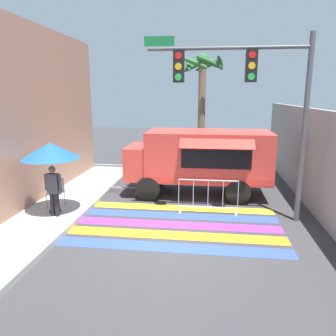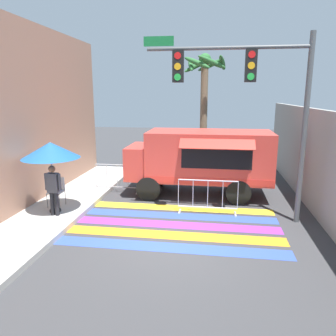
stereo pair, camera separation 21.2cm
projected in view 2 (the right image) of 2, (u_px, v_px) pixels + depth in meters
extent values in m
plane|color=#38383A|center=(169.00, 240.00, 8.95)|extent=(60.00, 60.00, 0.00)
cube|color=gray|center=(317.00, 162.00, 10.82)|extent=(0.20, 16.00, 3.41)
cube|color=#334FB2|center=(166.00, 247.00, 8.49)|extent=(6.40, 0.56, 0.01)
cube|color=orange|center=(170.00, 235.00, 9.23)|extent=(6.40, 0.56, 0.01)
cube|color=purple|center=(174.00, 225.00, 9.96)|extent=(6.40, 0.56, 0.01)
cube|color=#334FB2|center=(177.00, 216.00, 10.69)|extent=(6.40, 0.56, 0.01)
cube|color=yellow|center=(179.00, 208.00, 11.43)|extent=(6.40, 0.56, 0.01)
cube|color=#D13D33|center=(209.00, 155.00, 12.57)|extent=(4.65, 2.17, 1.85)
cube|color=#D13D33|center=(150.00, 161.00, 12.97)|extent=(1.64, 2.00, 1.25)
cube|color=#1E232D|center=(131.00, 153.00, 13.01)|extent=(0.06, 1.74, 0.47)
cube|color=black|center=(216.00, 157.00, 11.44)|extent=(2.46, 0.03, 0.83)
cube|color=red|center=(217.00, 144.00, 11.13)|extent=(2.56, 0.43, 0.31)
cube|color=red|center=(208.00, 181.00, 11.68)|extent=(4.65, 0.01, 0.24)
cylinder|color=black|center=(148.00, 189.00, 12.17)|extent=(0.90, 0.22, 0.90)
cylinder|color=black|center=(158.00, 176.00, 14.09)|extent=(0.90, 0.22, 0.90)
cylinder|color=black|center=(238.00, 192.00, 11.70)|extent=(0.90, 0.22, 0.90)
cylinder|color=black|center=(235.00, 179.00, 13.63)|extent=(0.90, 0.22, 0.90)
cylinder|color=#515456|center=(304.00, 132.00, 9.60)|extent=(0.16, 0.16, 5.60)
cylinder|color=#515456|center=(227.00, 48.00, 9.41)|extent=(4.67, 0.11, 0.11)
cube|color=black|center=(251.00, 66.00, 9.39)|extent=(0.32, 0.28, 0.90)
cylinder|color=red|center=(252.00, 54.00, 9.19)|extent=(0.20, 0.02, 0.20)
cylinder|color=#F2A519|center=(251.00, 66.00, 9.26)|extent=(0.20, 0.02, 0.20)
cylinder|color=green|center=(251.00, 77.00, 9.32)|extent=(0.20, 0.02, 0.20)
cube|color=black|center=(178.00, 67.00, 9.69)|extent=(0.32, 0.28, 0.90)
cylinder|color=red|center=(178.00, 56.00, 9.49)|extent=(0.20, 0.02, 0.20)
cylinder|color=#F2A519|center=(178.00, 66.00, 9.56)|extent=(0.20, 0.02, 0.20)
cylinder|color=green|center=(178.00, 77.00, 9.62)|extent=(0.20, 0.02, 0.20)
cube|color=#197238|center=(159.00, 41.00, 9.62)|extent=(0.90, 0.02, 0.28)
cylinder|color=black|center=(55.00, 210.00, 10.63)|extent=(0.36, 0.36, 0.06)
cylinder|color=#B2B2B7|center=(53.00, 178.00, 10.38)|extent=(0.04, 0.04, 2.27)
cone|color=#1E59A5|center=(51.00, 150.00, 10.19)|extent=(1.79, 1.79, 0.50)
cylinder|color=#4C4C51|center=(47.00, 201.00, 10.90)|extent=(0.02, 0.02, 0.48)
cylinder|color=#4C4C51|center=(59.00, 202.00, 10.83)|extent=(0.02, 0.02, 0.48)
cylinder|color=#4C4C51|center=(53.00, 197.00, 11.31)|extent=(0.02, 0.02, 0.48)
cylinder|color=#4C4C51|center=(65.00, 198.00, 11.25)|extent=(0.02, 0.02, 0.48)
cube|color=beige|center=(56.00, 192.00, 11.02)|extent=(0.46, 0.46, 0.03)
cube|color=beige|center=(58.00, 184.00, 11.17)|extent=(0.46, 0.03, 0.45)
cylinder|color=black|center=(52.00, 204.00, 10.23)|extent=(0.13, 0.13, 0.75)
cylinder|color=black|center=(57.00, 204.00, 10.20)|extent=(0.13, 0.13, 0.75)
cube|color=#3F3F47|center=(53.00, 183.00, 10.07)|extent=(0.34, 0.20, 0.61)
cylinder|color=#3F3F47|center=(46.00, 182.00, 10.09)|extent=(0.09, 0.09, 0.52)
cylinder|color=#3F3F47|center=(60.00, 182.00, 10.03)|extent=(0.09, 0.09, 0.52)
sphere|color=brown|center=(52.00, 169.00, 9.97)|extent=(0.21, 0.21, 0.21)
cylinder|color=#B7BABF|center=(208.00, 181.00, 10.68)|extent=(1.95, 0.04, 0.04)
cylinder|color=#B7BABF|center=(207.00, 207.00, 10.89)|extent=(1.95, 0.04, 0.04)
cylinder|color=#B7BABF|center=(178.00, 193.00, 10.92)|extent=(0.02, 0.02, 0.92)
cylinder|color=#B7BABF|center=(193.00, 193.00, 10.85)|extent=(0.02, 0.02, 0.92)
cylinder|color=#B7BABF|center=(208.00, 194.00, 10.78)|extent=(0.02, 0.02, 0.92)
cylinder|color=#B7BABF|center=(223.00, 195.00, 10.72)|extent=(0.02, 0.02, 0.92)
cylinder|color=#B7BABF|center=(238.00, 195.00, 10.65)|extent=(0.02, 0.02, 0.92)
cube|color=#B7BABF|center=(180.00, 211.00, 11.06)|extent=(0.06, 0.44, 0.03)
cube|color=#B7BABF|center=(235.00, 214.00, 10.80)|extent=(0.06, 0.44, 0.03)
cylinder|color=#B7BABF|center=(117.00, 165.00, 13.06)|extent=(1.76, 0.04, 0.04)
cylinder|color=#B7BABF|center=(118.00, 187.00, 13.26)|extent=(1.76, 0.04, 0.04)
cylinder|color=#B7BABF|center=(96.00, 175.00, 13.28)|extent=(0.02, 0.02, 0.92)
cylinder|color=#B7BABF|center=(107.00, 176.00, 13.22)|extent=(0.02, 0.02, 0.92)
cylinder|color=#B7BABF|center=(117.00, 176.00, 13.16)|extent=(0.02, 0.02, 0.92)
cylinder|color=#B7BABF|center=(128.00, 176.00, 13.10)|extent=(0.02, 0.02, 0.92)
cylinder|color=#B7BABF|center=(139.00, 177.00, 13.03)|extent=(0.02, 0.02, 0.92)
cube|color=#B7BABF|center=(98.00, 191.00, 13.42)|extent=(0.06, 0.44, 0.03)
cube|color=#B7BABF|center=(138.00, 192.00, 13.19)|extent=(0.06, 0.44, 0.03)
cylinder|color=#7A664C|center=(204.00, 118.00, 16.56)|extent=(0.36, 0.36, 5.38)
sphere|color=#2D6B33|center=(205.00, 60.00, 15.93)|extent=(0.60, 0.60, 0.60)
ellipsoid|color=#2D6B33|center=(222.00, 63.00, 15.74)|extent=(0.47, 1.71, 0.74)
ellipsoid|color=#2D6B33|center=(211.00, 65.00, 16.61)|extent=(1.48, 0.78, 0.75)
ellipsoid|color=#2D6B33|center=(197.00, 66.00, 16.67)|extent=(1.40, 1.04, 0.87)
ellipsoid|color=#2D6B33|center=(191.00, 65.00, 15.97)|extent=(0.46, 1.35, 0.84)
ellipsoid|color=#2D6B33|center=(197.00, 63.00, 15.38)|extent=(1.42, 0.91, 0.77)
ellipsoid|color=#2D6B33|center=(212.00, 62.00, 15.27)|extent=(1.46, 0.92, 0.74)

